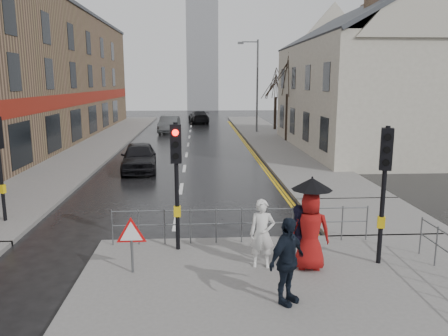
{
  "coord_description": "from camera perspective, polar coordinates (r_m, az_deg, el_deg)",
  "views": [
    {
      "loc": [
        0.79,
        -10.92,
        4.55
      ],
      "look_at": [
        1.73,
        5.3,
        1.33
      ],
      "focal_mm": 35.0,
      "sensor_mm": 36.0,
      "label": 1
    }
  ],
  "objects": [
    {
      "name": "building_left_terrace",
      "position": [
        35.31,
        -25.05,
        10.91
      ],
      "size": [
        8.0,
        42.0,
        10.0
      ],
      "primitive_type": "cube",
      "color": "brown",
      "rests_on": "ground"
    },
    {
      "name": "traffic_signal_near_left",
      "position": [
        11.32,
        -6.25,
        0.5
      ],
      "size": [
        0.28,
        0.27,
        3.4
      ],
      "color": "black",
      "rests_on": "near_pavement"
    },
    {
      "name": "near_pavement",
      "position": [
        8.94,
        12.15,
        -19.12
      ],
      "size": [
        10.0,
        9.0,
        0.14
      ],
      "primitive_type": "cube",
      "color": "#605E5B",
      "rests_on": "ground"
    },
    {
      "name": "traffic_signal_near_right",
      "position": [
        11.05,
        20.27,
        -0.4
      ],
      "size": [
        0.34,
        0.33,
        3.4
      ],
      "color": "black",
      "rests_on": "near_pavement"
    },
    {
      "name": "warning_sign",
      "position": [
        10.44,
        -12.02,
        -8.67
      ],
      "size": [
        0.8,
        0.07,
        1.35
      ],
      "color": "#595B5E",
      "rests_on": "near_pavement"
    },
    {
      "name": "pedestrian_a",
      "position": [
        10.6,
        5.0,
        -8.54
      ],
      "size": [
        0.65,
        0.46,
        1.67
      ],
      "primitive_type": "imported",
      "rotation": [
        0.0,
        0.0,
        -0.11
      ],
      "color": "silver",
      "rests_on": "near_pavement"
    },
    {
      "name": "car_far",
      "position": [
        49.18,
        -3.33,
        6.69
      ],
      "size": [
        2.53,
        4.99,
        1.39
      ],
      "primitive_type": "imported",
      "rotation": [
        0.0,
        0.0,
        3.27
      ],
      "color": "black",
      "rests_on": "ground"
    },
    {
      "name": "church_tower",
      "position": [
        73.05,
        -2.86,
        14.68
      ],
      "size": [
        5.0,
        5.0,
        18.0
      ],
      "primitive_type": "cube",
      "color": "gray",
      "rests_on": "ground"
    },
    {
      "name": "tree_near",
      "position": [
        33.6,
        8.38,
        12.09
      ],
      "size": [
        2.4,
        2.4,
        6.58
      ],
      "color": "black",
      "rests_on": "right_pavement"
    },
    {
      "name": "pedestrian_b",
      "position": [
        10.7,
        9.9,
        -8.84
      ],
      "size": [
        0.77,
        0.62,
        1.54
      ],
      "primitive_type": "imported",
      "rotation": [
        0.0,
        0.0,
        -0.04
      ],
      "color": "black",
      "rests_on": "near_pavement"
    },
    {
      "name": "guard_railing_front",
      "position": [
        12.15,
        2.33,
        -6.48
      ],
      "size": [
        7.14,
        0.04,
        1.0
      ],
      "color": "#595B5E",
      "rests_on": "near_pavement"
    },
    {
      "name": "right_pavement",
      "position": [
        36.64,
        5.68,
        4.13
      ],
      "size": [
        4.0,
        40.0,
        0.14
      ],
      "primitive_type": "cube",
      "color": "#605E5B",
      "rests_on": "ground"
    },
    {
      "name": "car_mid",
      "position": [
        40.1,
        -7.16,
        5.68
      ],
      "size": [
        1.86,
        4.62,
        1.49
      ],
      "primitive_type": "imported",
      "rotation": [
        0.0,
        0.0,
        -0.06
      ],
      "color": "#414345",
      "rests_on": "ground"
    },
    {
      "name": "tree_far",
      "position": [
        41.55,
        6.79,
        10.95
      ],
      "size": [
        2.4,
        2.4,
        5.64
      ],
      "color": "black",
      "rests_on": "right_pavement"
    },
    {
      "name": "pedestrian_d",
      "position": [
        8.98,
        8.24,
        -11.94
      ],
      "size": [
        1.07,
        1.03,
        1.79
      ],
      "primitive_type": "imported",
      "rotation": [
        0.0,
        0.0,
        0.74
      ],
      "color": "black",
      "rests_on": "near_pavement"
    },
    {
      "name": "pedestrian_with_umbrella",
      "position": [
        10.54,
        11.24,
        -6.9
      ],
      "size": [
        1.02,
        0.96,
        2.23
      ],
      "color": "maroon",
      "rests_on": "near_pavement"
    },
    {
      "name": "ground",
      "position": [
        11.85,
        -7.03,
        -11.45
      ],
      "size": [
        120.0,
        120.0,
        0.0
      ],
      "primitive_type": "plane",
      "color": "black",
      "rests_on": "ground"
    },
    {
      "name": "building_right_cream",
      "position": [
        31.01,
        18.21,
        11.09
      ],
      "size": [
        9.0,
        16.4,
        10.1
      ],
      "color": "beige",
      "rests_on": "ground"
    },
    {
      "name": "car_parked",
      "position": [
        22.97,
        -11.04,
        1.43
      ],
      "size": [
        2.12,
        4.44,
        1.47
      ],
      "primitive_type": "imported",
      "rotation": [
        0.0,
        0.0,
        0.09
      ],
      "color": "black",
      "rests_on": "ground"
    },
    {
      "name": "street_lamp",
      "position": [
        39.24,
        4.12,
        11.41
      ],
      "size": [
        1.83,
        0.25,
        8.0
      ],
      "color": "#595B5E",
      "rests_on": "right_pavement"
    },
    {
      "name": "left_pavement",
      "position": [
        34.98,
        -15.36,
        3.45
      ],
      "size": [
        4.0,
        44.0,
        0.14
      ],
      "primitive_type": "cube",
      "color": "#605E5B",
      "rests_on": "ground"
    },
    {
      "name": "pavement_bridge_right",
      "position": [
        15.69,
        18.27,
        -5.96
      ],
      "size": [
        4.0,
        4.2,
        0.14
      ],
      "primitive_type": "cube",
      "color": "#605E5B",
      "rests_on": "ground"
    }
  ]
}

